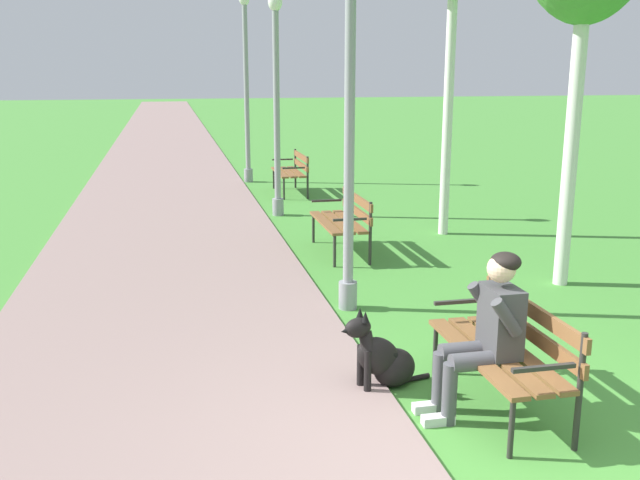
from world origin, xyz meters
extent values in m
plane|color=#478E38|center=(0.00, 0.00, 0.00)|extent=(120.00, 120.00, 0.00)
cube|color=gray|center=(-2.05, 24.00, 0.02)|extent=(3.45, 60.00, 0.04)
cube|color=brown|center=(0.20, 0.83, 0.45)|extent=(0.14, 1.50, 0.04)
cube|color=brown|center=(0.38, 0.83, 0.45)|extent=(0.14, 1.50, 0.04)
cube|color=brown|center=(0.55, 0.83, 0.45)|extent=(0.14, 1.50, 0.04)
cube|color=brown|center=(0.66, 0.83, 0.59)|extent=(0.04, 1.50, 0.11)
cube|color=brown|center=(0.66, 0.83, 0.77)|extent=(0.04, 1.50, 0.11)
cylinder|color=#2D2B28|center=(0.18, 1.52, 0.23)|extent=(0.04, 0.04, 0.45)
cylinder|color=#2D2B28|center=(0.66, 1.52, 0.43)|extent=(0.04, 0.04, 0.85)
cube|color=#2D2B28|center=(0.38, 1.52, 0.63)|extent=(0.45, 0.04, 0.03)
cylinder|color=#2D2B28|center=(0.18, 0.14, 0.23)|extent=(0.04, 0.04, 0.45)
cylinder|color=#2D2B28|center=(0.66, 0.14, 0.43)|extent=(0.04, 0.04, 0.85)
cube|color=#2D2B28|center=(0.38, 0.14, 0.63)|extent=(0.45, 0.04, 0.03)
cube|color=brown|center=(0.14, 5.63, 0.45)|extent=(0.14, 1.50, 0.04)
cube|color=brown|center=(0.31, 5.63, 0.45)|extent=(0.14, 1.50, 0.04)
cube|color=brown|center=(0.49, 5.63, 0.45)|extent=(0.14, 1.50, 0.04)
cube|color=brown|center=(0.59, 5.63, 0.59)|extent=(0.04, 1.50, 0.11)
cube|color=brown|center=(0.59, 5.63, 0.77)|extent=(0.04, 1.50, 0.11)
cylinder|color=#2D2B28|center=(0.11, 6.32, 0.23)|extent=(0.04, 0.04, 0.45)
cylinder|color=#2D2B28|center=(0.59, 6.32, 0.43)|extent=(0.04, 0.04, 0.85)
cube|color=#2D2B28|center=(0.31, 6.32, 0.63)|extent=(0.45, 0.04, 0.03)
cylinder|color=#2D2B28|center=(0.11, 4.94, 0.23)|extent=(0.04, 0.04, 0.45)
cylinder|color=#2D2B28|center=(0.59, 4.94, 0.43)|extent=(0.04, 0.04, 0.85)
cube|color=#2D2B28|center=(0.31, 4.94, 0.63)|extent=(0.45, 0.04, 0.03)
cube|color=brown|center=(0.28, 10.62, 0.45)|extent=(0.14, 1.50, 0.04)
cube|color=brown|center=(0.45, 10.62, 0.45)|extent=(0.14, 1.50, 0.04)
cube|color=brown|center=(0.63, 10.62, 0.45)|extent=(0.14, 1.50, 0.04)
cube|color=brown|center=(0.73, 10.62, 0.59)|extent=(0.04, 1.50, 0.11)
cube|color=brown|center=(0.73, 10.62, 0.77)|extent=(0.04, 1.50, 0.11)
cylinder|color=#2D2B28|center=(0.25, 11.31, 0.23)|extent=(0.04, 0.04, 0.45)
cylinder|color=#2D2B28|center=(0.73, 11.31, 0.43)|extent=(0.04, 0.04, 0.85)
cube|color=#2D2B28|center=(0.45, 11.31, 0.63)|extent=(0.45, 0.04, 0.03)
cylinder|color=#2D2B28|center=(0.25, 9.93, 0.23)|extent=(0.04, 0.04, 0.45)
cylinder|color=#2D2B28|center=(0.73, 9.93, 0.43)|extent=(0.04, 0.04, 0.85)
cube|color=#2D2B28|center=(0.45, 9.93, 0.63)|extent=(0.45, 0.04, 0.03)
cylinder|color=#4C4C51|center=(0.17, 0.87, 0.47)|extent=(0.42, 0.14, 0.14)
cylinder|color=#4C4C51|center=(-0.04, 0.87, 0.24)|extent=(0.11, 0.11, 0.47)
cube|color=silver|center=(-0.12, 0.87, 0.04)|extent=(0.24, 0.09, 0.07)
cylinder|color=#4C4C51|center=(0.17, 0.67, 0.47)|extent=(0.42, 0.14, 0.14)
cylinder|color=#4C4C51|center=(-0.04, 0.67, 0.24)|extent=(0.11, 0.11, 0.47)
cube|color=silver|center=(-0.12, 0.67, 0.04)|extent=(0.24, 0.09, 0.07)
cube|color=#3F3F42|center=(0.38, 0.77, 0.73)|extent=(0.22, 0.36, 0.52)
cylinder|color=#3F3F42|center=(0.32, 0.97, 0.83)|extent=(0.25, 0.09, 0.30)
cylinder|color=#3F3F42|center=(0.32, 0.57, 0.83)|extent=(0.25, 0.09, 0.30)
sphere|color=beige|center=(0.36, 0.77, 1.13)|extent=(0.21, 0.21, 0.21)
ellipsoid|color=black|center=(0.39, 0.77, 1.18)|extent=(0.22, 0.23, 0.14)
ellipsoid|color=black|center=(-0.24, 1.36, 0.16)|extent=(0.41, 0.35, 0.32)
ellipsoid|color=black|center=(-0.38, 1.33, 0.29)|extent=(0.54, 0.33, 0.48)
ellipsoid|color=black|center=(-0.33, 1.34, 0.32)|extent=(0.39, 0.26, 0.27)
cylinder|color=black|center=(-0.52, 1.36, 0.19)|extent=(0.06, 0.06, 0.38)
cylinder|color=black|center=(-0.50, 1.24, 0.19)|extent=(0.06, 0.06, 0.38)
cylinder|color=black|center=(-0.49, 1.30, 0.43)|extent=(0.14, 0.19, 0.19)
ellipsoid|color=black|center=(-0.57, 1.29, 0.56)|extent=(0.25, 0.19, 0.16)
cone|color=black|center=(-0.67, 1.26, 0.55)|extent=(0.12, 0.11, 0.09)
cone|color=black|center=(-0.54, 1.34, 0.66)|extent=(0.06, 0.06, 0.09)
cone|color=black|center=(-0.52, 1.25, 0.66)|extent=(0.06, 0.06, 0.09)
cylinder|color=black|center=(-0.04, 1.41, 0.03)|extent=(0.28, 0.11, 0.04)
cylinder|color=gray|center=(-0.13, 3.31, 0.15)|extent=(0.20, 0.20, 0.30)
cylinder|color=gray|center=(-0.13, 3.31, 1.97)|extent=(0.11, 0.11, 3.94)
cylinder|color=gray|center=(-0.10, 8.44, 0.15)|extent=(0.20, 0.20, 0.30)
cylinder|color=gray|center=(-0.10, 8.44, 1.75)|extent=(0.11, 0.11, 3.50)
ellipsoid|color=silver|center=(-0.10, 8.44, 3.62)|extent=(0.24, 0.24, 0.32)
cylinder|color=gray|center=(-0.17, 12.36, 0.15)|extent=(0.20, 0.20, 0.30)
cylinder|color=gray|center=(-0.17, 12.36, 1.96)|extent=(0.11, 0.11, 3.91)
cylinder|color=silver|center=(2.61, 3.64, 1.77)|extent=(0.17, 0.17, 3.54)
cylinder|color=silver|center=(2.23, 6.46, 2.07)|extent=(0.15, 0.15, 4.14)
camera|label=1|loc=(-1.96, -3.74, 2.53)|focal=39.62mm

